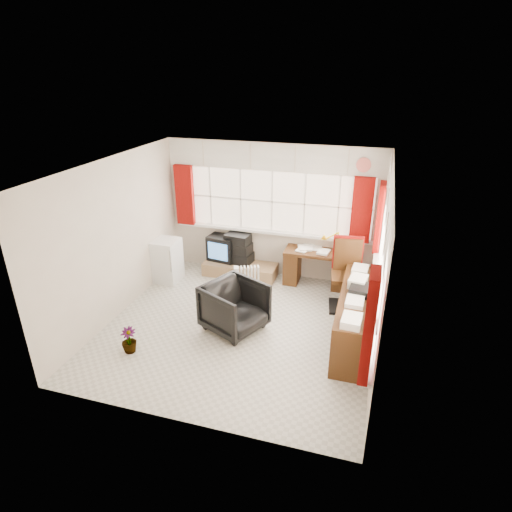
{
  "coord_description": "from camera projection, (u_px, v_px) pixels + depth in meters",
  "views": [
    {
      "loc": [
        1.84,
        -5.29,
        3.73
      ],
      "look_at": [
        0.11,
        0.55,
        0.99
      ],
      "focal_mm": 30.0,
      "sensor_mm": 36.0,
      "label": 1
    }
  ],
  "objects": [
    {
      "name": "ground",
      "position": [
        239.0,
        327.0,
        6.63
      ],
      "size": [
        4.0,
        4.0,
        0.0
      ],
      "primitive_type": "plane",
      "color": "beige",
      "rests_on": "ground"
    },
    {
      "name": "room_walls",
      "position": [
        237.0,
        238.0,
        6.02
      ],
      "size": [
        4.0,
        4.0,
        4.0
      ],
      "color": "beige",
      "rests_on": "ground"
    },
    {
      "name": "window_back",
      "position": [
        271.0,
        228.0,
        7.94
      ],
      "size": [
        3.7,
        0.12,
        3.6
      ],
      "color": "beige",
      "rests_on": "room_walls"
    },
    {
      "name": "window_right",
      "position": [
        375.0,
        291.0,
        5.74
      ],
      "size": [
        0.12,
        3.7,
        3.6
      ],
      "color": "beige",
      "rests_on": "room_walls"
    },
    {
      "name": "curtains",
      "position": [
        313.0,
        225.0,
        6.6
      ],
      "size": [
        3.83,
        3.83,
        1.15
      ],
      "color": "maroon",
      "rests_on": "room_walls"
    },
    {
      "name": "overhead_cabinets",
      "position": [
        320.0,
        174.0,
        6.31
      ],
      "size": [
        3.98,
        3.98,
        0.48
      ],
      "color": "silver",
      "rests_on": "room_walls"
    },
    {
      "name": "desk",
      "position": [
        317.0,
        265.0,
        7.82
      ],
      "size": [
        1.16,
        0.58,
        0.7
      ],
      "color": "#4A2B11",
      "rests_on": "ground"
    },
    {
      "name": "desk_lamp",
      "position": [
        338.0,
        238.0,
        7.48
      ],
      "size": [
        0.15,
        0.13,
        0.41
      ],
      "color": "yellow",
      "rests_on": "desk"
    },
    {
      "name": "task_chair",
      "position": [
        347.0,
        271.0,
        7.01
      ],
      "size": [
        0.57,
        0.59,
        1.2
      ],
      "color": "black",
      "rests_on": "ground"
    },
    {
      "name": "office_chair",
      "position": [
        235.0,
        307.0,
        6.45
      ],
      "size": [
        1.1,
        1.09,
        0.76
      ],
      "primitive_type": "imported",
      "rotation": [
        0.0,
        0.0,
        1.13
      ],
      "color": "black",
      "rests_on": "ground"
    },
    {
      "name": "radiator",
      "position": [
        248.0,
        285.0,
        7.41
      ],
      "size": [
        0.42,
        0.3,
        0.58
      ],
      "color": "white",
      "rests_on": "ground"
    },
    {
      "name": "credenza",
      "position": [
        356.0,
        316.0,
        6.2
      ],
      "size": [
        0.5,
        2.0,
        0.85
      ],
      "color": "#4A2B11",
      "rests_on": "ground"
    },
    {
      "name": "file_tray",
      "position": [
        359.0,
        290.0,
        6.07
      ],
      "size": [
        0.29,
        0.36,
        0.11
      ],
      "primitive_type": "cube",
      "rotation": [
        0.0,
        0.0,
        -0.07
      ],
      "color": "black",
      "rests_on": "credenza"
    },
    {
      "name": "tv_bench",
      "position": [
        240.0,
        269.0,
        8.23
      ],
      "size": [
        1.4,
        0.5,
        0.25
      ],
      "primitive_type": "cube",
      "color": "#9A744D",
      "rests_on": "ground"
    },
    {
      "name": "crt_tv",
      "position": [
        224.0,
        247.0,
        8.29
      ],
      "size": [
        0.6,
        0.57,
        0.49
      ],
      "color": "black",
      "rests_on": "tv_bench"
    },
    {
      "name": "hifi_stack",
      "position": [
        238.0,
        249.0,
        8.13
      ],
      "size": [
        0.59,
        0.42,
        0.57
      ],
      "color": "black",
      "rests_on": "tv_bench"
    },
    {
      "name": "mini_fridge",
      "position": [
        166.0,
        260.0,
        7.94
      ],
      "size": [
        0.48,
        0.49,
        0.81
      ],
      "color": "white",
      "rests_on": "ground"
    },
    {
      "name": "spray_bottle_a",
      "position": [
        217.0,
        290.0,
        7.41
      ],
      "size": [
        0.17,
        0.17,
        0.31
      ],
      "primitive_type": "imported",
      "rotation": [
        0.0,
        0.0,
        0.57
      ],
      "color": "silver",
      "rests_on": "ground"
    },
    {
      "name": "spray_bottle_b",
      "position": [
        267.0,
        300.0,
        7.21
      ],
      "size": [
        0.1,
        0.1,
        0.18
      ],
      "primitive_type": "imported",
      "rotation": [
        0.0,
        0.0,
        -0.27
      ],
      "color": "#89CCC4",
      "rests_on": "ground"
    },
    {
      "name": "flower_vase",
      "position": [
        129.0,
        340.0,
        6.0
      ],
      "size": [
        0.26,
        0.26,
        0.38
      ],
      "primitive_type": "imported",
      "rotation": [
        0.0,
        0.0,
        0.22
      ],
      "color": "black",
      "rests_on": "ground"
    }
  ]
}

